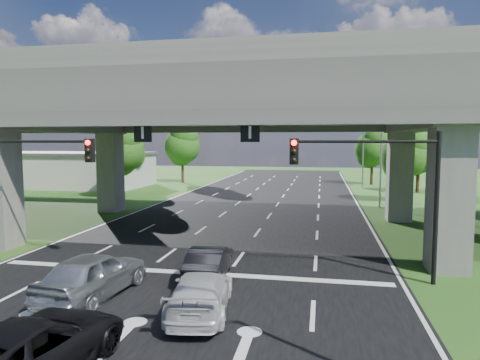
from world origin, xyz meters
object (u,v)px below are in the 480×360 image
(car_white, at_px, (201,293))
(car_trailing, at_px, (32,349))
(signal_right, at_px, (379,178))
(streetlight_far, at_px, (377,138))
(streetlight_beyond, at_px, (360,139))
(signal_left, at_px, (26,172))
(car_dark, at_px, (209,262))
(car_silver, at_px, (93,274))

(car_white, height_order, car_trailing, car_trailing)
(signal_right, height_order, car_white, signal_right)
(streetlight_far, distance_m, streetlight_beyond, 16.00)
(signal_left, xyz_separation_m, car_trailing, (6.80, -8.93, -3.43))
(car_trailing, bearing_deg, streetlight_far, -104.25)
(signal_right, distance_m, signal_left, 15.65)
(streetlight_beyond, height_order, car_dark, streetlight_beyond)
(signal_right, xyz_separation_m, signal_left, (-15.65, 0.00, 0.00))
(signal_left, xyz_separation_m, streetlight_beyond, (17.92, 36.06, 1.66))
(car_silver, distance_m, car_dark, 4.55)
(signal_right, bearing_deg, signal_left, 180.00)
(streetlight_far, relative_size, car_white, 2.19)
(signal_left, height_order, streetlight_beyond, streetlight_beyond)
(signal_left, height_order, car_trailing, signal_left)
(car_dark, bearing_deg, car_white, 96.55)
(car_silver, distance_m, car_white, 4.23)
(car_silver, bearing_deg, streetlight_far, -111.16)
(signal_right, xyz_separation_m, streetlight_beyond, (2.27, 36.06, 1.66))
(streetlight_far, height_order, car_dark, streetlight_far)
(streetlight_beyond, relative_size, car_dark, 2.48)
(car_silver, xyz_separation_m, car_dark, (3.53, 2.86, -0.16))
(signal_right, relative_size, streetlight_far, 0.60)
(signal_left, height_order, car_dark, signal_left)
(signal_right, xyz_separation_m, streetlight_far, (2.27, 20.06, 1.66))
(signal_left, relative_size, car_trailing, 1.15)
(streetlight_far, bearing_deg, signal_left, -131.78)
(streetlight_far, xyz_separation_m, streetlight_beyond, (0.00, 16.00, 0.00))
(signal_left, relative_size, car_white, 1.31)
(streetlight_far, relative_size, car_dark, 2.48)
(signal_right, distance_m, car_dark, 7.58)
(streetlight_far, xyz_separation_m, car_trailing, (-11.12, -28.99, -5.10))
(signal_left, bearing_deg, signal_right, 0.00)
(signal_left, relative_size, car_silver, 1.24)
(streetlight_beyond, relative_size, car_white, 2.19)
(car_trailing, bearing_deg, signal_right, -127.99)
(car_trailing, bearing_deg, car_silver, -68.49)
(streetlight_far, xyz_separation_m, car_white, (-8.30, -24.51, -5.15))
(car_dark, xyz_separation_m, car_white, (0.64, -3.51, -0.00))
(car_white, distance_m, car_trailing, 5.30)
(signal_left, relative_size, streetlight_beyond, 0.60)
(signal_left, distance_m, streetlight_far, 26.95)
(streetlight_far, bearing_deg, car_silver, -117.60)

